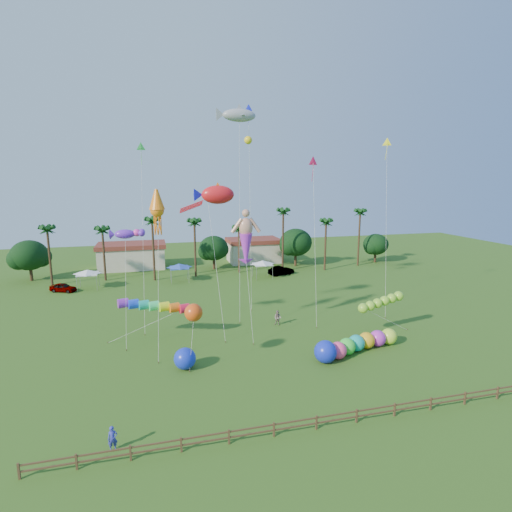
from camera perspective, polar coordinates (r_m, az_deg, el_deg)
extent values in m
plane|color=#285116|center=(34.46, 4.46, -18.00)|extent=(160.00, 160.00, 0.00)
cylinder|color=#3A2819|center=(71.31, -27.38, -0.19)|extent=(0.36, 0.36, 9.00)
cylinder|color=#3A2819|center=(70.98, -20.89, 0.06)|extent=(0.36, 0.36, 8.50)
cylinder|color=#3A2819|center=(68.45, -14.44, 0.69)|extent=(0.36, 0.36, 10.00)
cylinder|color=#3A2819|center=(69.84, -8.69, 0.90)|extent=(0.36, 0.36, 9.50)
cylinder|color=#3A2819|center=(72.20, -2.44, 0.73)|extent=(0.36, 0.36, 8.00)
cylinder|color=#3A2819|center=(73.11, 3.86, 2.04)|extent=(0.36, 0.36, 11.00)
cylinder|color=#3A2819|center=(75.28, 9.88, 1.38)|extent=(0.36, 0.36, 9.00)
cylinder|color=#3A2819|center=(80.53, 14.49, 2.34)|extent=(0.36, 0.36, 10.50)
sphere|color=#113814|center=(76.12, -29.67, 0.10)|extent=(5.88, 5.88, 5.88)
sphere|color=#113814|center=(75.36, -6.06, 1.13)|extent=(5.46, 5.46, 5.46)
sphere|color=#113814|center=(78.29, 5.70, 1.96)|extent=(6.30, 6.30, 6.30)
sphere|color=#113814|center=(84.98, 16.74, 1.61)|extent=(5.04, 5.04, 5.04)
cube|color=beige|center=(79.90, -17.28, -0.23)|extent=(12.00, 7.00, 4.00)
cube|color=beige|center=(82.31, -0.37, 0.57)|extent=(10.00, 7.00, 4.00)
pyramid|color=white|center=(66.66, -22.94, -2.06)|extent=(3.00, 3.00, 0.60)
pyramid|color=blue|center=(67.04, -10.91, -1.33)|extent=(3.00, 3.00, 0.60)
pyramid|color=white|center=(68.38, 0.93, -0.89)|extent=(3.00, 3.00, 0.60)
cube|color=brown|center=(28.71, -30.78, -24.92)|extent=(0.12, 0.12, 1.00)
cube|color=brown|center=(28.04, -24.27, -25.23)|extent=(0.12, 0.12, 1.00)
cube|color=brown|center=(27.68, -17.49, -25.26)|extent=(0.12, 0.12, 1.00)
cube|color=brown|center=(27.64, -10.63, -24.97)|extent=(0.12, 0.12, 1.00)
cube|color=brown|center=(27.93, -3.88, -24.37)|extent=(0.12, 0.12, 1.00)
cube|color=brown|center=(28.53, 2.58, -23.52)|extent=(0.12, 0.12, 1.00)
cube|color=brown|center=(29.42, 8.63, -22.46)|extent=(0.12, 0.12, 1.00)
cube|color=brown|center=(30.58, 14.18, -21.27)|extent=(0.12, 0.12, 1.00)
cube|color=brown|center=(31.99, 19.19, -20.02)|extent=(0.12, 0.12, 1.00)
cube|color=brown|center=(33.60, 23.69, -18.77)|extent=(0.12, 0.12, 1.00)
cube|color=brown|center=(35.40, 27.69, -17.54)|extent=(0.12, 0.12, 1.00)
cube|color=brown|center=(37.35, 31.24, -16.37)|extent=(0.12, 0.12, 1.00)
cube|color=brown|center=(29.23, 8.65, -21.88)|extent=(36.00, 0.08, 0.10)
cube|color=brown|center=(29.45, 8.63, -22.54)|extent=(36.00, 0.08, 0.10)
imported|color=#4C4C54|center=(66.95, -25.85, -4.07)|extent=(4.20, 3.06, 1.33)
imported|color=#4C4C54|center=(71.13, 3.62, -2.08)|extent=(4.97, 2.90, 1.55)
imported|color=#2F34A7|center=(28.62, -19.80, -23.34)|extent=(0.64, 0.46, 1.61)
imported|color=gray|center=(46.83, 3.12, -8.82)|extent=(1.08, 1.05, 1.76)
sphere|color=#FF4383|center=(39.32, 11.64, -13.07)|extent=(1.64, 1.64, 1.64)
sphere|color=#33DA3A|center=(40.35, 12.87, -12.48)|extent=(1.64, 1.64, 1.64)
sphere|color=teal|center=(41.33, 14.14, -11.97)|extent=(1.64, 1.64, 1.64)
sphere|color=gold|center=(42.23, 15.52, -11.54)|extent=(1.64, 1.64, 1.64)
sphere|color=#C22FCB|center=(43.06, 16.99, -11.17)|extent=(1.64, 1.64, 1.64)
sphere|color=#B9E833|center=(43.89, 18.45, -10.84)|extent=(1.64, 1.64, 1.64)
sphere|color=#1629CB|center=(38.26, 9.90, -13.32)|extent=(2.61, 2.61, 2.10)
sphere|color=#172DCF|center=(37.14, -10.12, -14.23)|extent=(1.95, 1.95, 1.95)
cylinder|color=red|center=(42.42, -12.62, -7.51)|extent=(7.24, 1.55, 0.97)
cylinder|color=silver|center=(43.51, -15.40, -9.58)|extent=(7.87, 1.16, 3.47)
cylinder|color=brown|center=(44.89, -20.41, -11.49)|extent=(0.08, 0.08, 0.16)
ellipsoid|color=#84CB2D|center=(44.45, 15.04, -7.22)|extent=(5.85, 1.63, 1.26)
cylinder|color=silver|center=(46.51, 18.03, -8.60)|extent=(5.86, 0.28, 3.14)
cylinder|color=brown|center=(48.69, 20.78, -9.76)|extent=(0.08, 0.08, 0.16)
sphere|color=#E44A12|center=(35.23, -8.91, -7.99)|extent=(1.97, 1.97, 1.57)
cylinder|color=silver|center=(35.98, -9.20, -12.11)|extent=(0.57, 0.38, 5.32)
cylinder|color=brown|center=(36.88, -9.48, -15.94)|extent=(0.08, 0.08, 0.16)
cylinder|color=silver|center=(41.55, -0.91, -5.16)|extent=(0.05, 3.24, 10.33)
cylinder|color=brown|center=(41.78, -0.36, -12.47)|extent=(0.08, 0.08, 0.16)
ellipsoid|color=red|center=(44.50, -5.47, 8.72)|extent=(5.70, 3.06, 2.26)
cylinder|color=silver|center=(42.75, -4.94, -1.51)|extent=(0.38, 5.43, 15.02)
cylinder|color=brown|center=(42.43, -4.37, -12.13)|extent=(0.08, 0.08, 0.16)
ellipsoid|color=#91969E|center=(51.98, -2.41, 19.44)|extent=(5.66, 2.32, 1.98)
cylinder|color=silver|center=(48.22, -2.37, 5.57)|extent=(1.59, 6.57, 24.42)
cylinder|color=brown|center=(47.60, -2.33, -9.50)|extent=(0.08, 0.08, 0.16)
cone|color=orange|center=(39.15, -13.94, 6.35)|extent=(1.70, 1.70, 4.17)
cylinder|color=silver|center=(38.44, -13.85, -4.14)|extent=(0.59, 3.72, 13.77)
cylinder|color=brown|center=(39.01, -13.76, -14.56)|extent=(0.08, 0.08, 0.16)
ellipsoid|color=#6B29CE|center=(42.98, -18.21, 3.00)|extent=(3.91, 2.86, 1.36)
cylinder|color=silver|center=(42.32, -18.12, -4.83)|extent=(0.36, 3.60, 11.17)
cylinder|color=brown|center=(42.43, -18.04, -12.65)|extent=(0.08, 0.08, 0.16)
cone|color=#DD184D|center=(47.92, 8.16, 13.17)|extent=(1.39, 0.56, 1.36)
cylinder|color=silver|center=(46.32, 8.41, 1.66)|extent=(0.85, 4.29, 18.67)
cylinder|color=brown|center=(46.64, 8.66, -10.06)|extent=(0.08, 0.08, 0.16)
cone|color=yellow|center=(52.11, 18.21, 15.10)|extent=(1.15, 0.88, 1.21)
cylinder|color=silver|center=(50.83, 18.10, 3.36)|extent=(0.74, 3.04, 20.97)
cylinder|color=brown|center=(51.70, 17.99, -8.37)|extent=(0.08, 0.08, 0.16)
cone|color=#34E04C|center=(47.55, -16.12, 14.69)|extent=(1.17, 0.53, 1.15)
cylinder|color=silver|center=(45.51, -15.85, 2.16)|extent=(0.56, 4.78, 20.16)
cylinder|color=brown|center=(45.74, -15.58, -10.77)|extent=(0.08, 0.08, 0.16)
cone|color=#1925E6|center=(54.88, -1.07, 20.30)|extent=(1.17, 0.36, 1.15)
cylinder|color=silver|center=(51.83, -0.85, 6.63)|extent=(0.89, 4.81, 25.66)
cylinder|color=brown|center=(51.95, -0.64, -7.73)|extent=(0.08, 0.08, 0.16)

